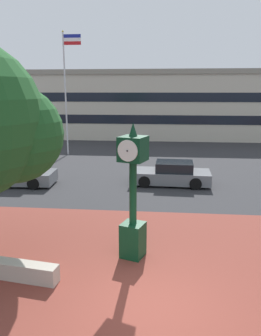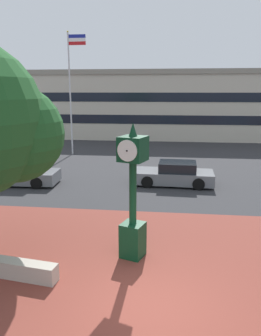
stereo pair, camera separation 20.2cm
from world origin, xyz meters
TOP-DOWN VIEW (x-y plane):
  - ground_plane at (0.00, 0.00)m, footprint 200.00×200.00m
  - plaza_brick_paving at (0.00, 1.16)m, footprint 44.00×10.33m
  - planter_wall at (-4.10, 0.90)m, footprint 3.22×0.88m
  - street_clock at (-0.63, 2.41)m, footprint 0.93×0.95m
  - car_street_mid at (-7.85, 9.80)m, footprint 4.60×1.98m
  - car_street_far at (0.77, 10.72)m, footprint 4.43×2.06m
  - flagpole_primary at (-7.27, 18.74)m, footprint 1.44×0.14m
  - civic_building at (1.12, 33.74)m, footprint 31.44×14.94m

SIDE VIEW (x-z plane):
  - ground_plane at x=0.00m, z-range 0.00..0.00m
  - plaza_brick_paving at x=0.00m, z-range 0.00..0.01m
  - planter_wall at x=-4.10m, z-range 0.00..0.50m
  - car_street_mid at x=-7.85m, z-range -0.07..1.21m
  - car_street_far at x=0.77m, z-range -0.07..1.21m
  - street_clock at x=-0.63m, z-range -0.15..4.05m
  - civic_building at x=1.12m, z-range 0.01..7.16m
  - flagpole_primary at x=-7.27m, z-range 0.63..10.12m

